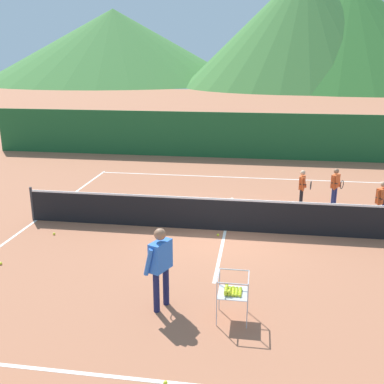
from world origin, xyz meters
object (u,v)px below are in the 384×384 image
tennis_ball_1 (165,383)px  tennis_ball_4 (1,263)px  student_0 (302,185)px  student_1 (336,184)px  tennis_ball_2 (218,235)px  ball_cart (232,291)px  instructor (160,261)px  student_2 (382,199)px  tennis_ball_3 (54,234)px  tennis_net (226,214)px

tennis_ball_1 → tennis_ball_4: bearing=144.3°
tennis_ball_4 → student_0: bearing=36.7°
student_1 → tennis_ball_2: size_ratio=18.79×
ball_cart → tennis_ball_4: 5.87m
instructor → student_2: bearing=45.4°
student_1 → tennis_ball_2: student_1 is taller
student_1 → instructor: bearing=-121.6°
student_1 → student_2: 1.92m
instructor → tennis_ball_2: instructor is taller
tennis_ball_1 → tennis_ball_4: same height
instructor → tennis_ball_2: 4.06m
instructor → student_0: bearing=64.5°
student_2 → tennis_ball_4: 10.65m
student_1 → tennis_ball_3: size_ratio=18.79×
ball_cart → tennis_ball_1: (-0.88, -1.95, -0.55)m
instructor → ball_cart: 1.49m
tennis_ball_1 → student_0: bearing=73.0°
tennis_ball_3 → tennis_ball_2: bearing=7.5°
student_2 → tennis_ball_4: bearing=-156.3°
tennis_net → tennis_ball_4: tennis_net is taller
student_2 → tennis_ball_3: student_2 is taller
student_1 → tennis_ball_4: size_ratio=18.79×
tennis_ball_1 → tennis_ball_2: size_ratio=1.00×
student_0 → tennis_ball_2: 4.01m
tennis_net → tennis_ball_4: bearing=-149.8°
ball_cart → tennis_ball_2: bearing=99.0°
tennis_net → tennis_ball_3: size_ratio=174.69×
ball_cart → student_2: bearing=54.7°
student_1 → student_0: bearing=-167.7°
tennis_net → tennis_ball_3: bearing=-167.6°
tennis_ball_3 → tennis_ball_4: size_ratio=1.00×
student_0 → instructor: bearing=-115.5°
instructor → student_1: 8.38m
tennis_ball_4 → tennis_ball_2: bearing=27.2°
student_2 → student_1: bearing=124.7°
tennis_net → tennis_ball_1: (-0.41, -6.44, -0.47)m
ball_cart → tennis_ball_2: size_ratio=13.22×
instructor → tennis_ball_4: (-4.24, 1.29, -0.98)m
instructor → tennis_ball_3: instructor is taller
tennis_net → instructor: bearing=-102.4°
ball_cart → tennis_ball_4: size_ratio=13.22×
instructor → student_0: instructor is taller
student_0 → student_2: size_ratio=0.94×
student_1 → tennis_ball_1: (-3.85, -9.28, -0.74)m
student_1 → tennis_ball_1: student_1 is taller
instructor → ball_cart: bearing=-7.7°
student_0 → tennis_net: bearing=-132.1°
student_1 → tennis_ball_3: 9.09m
tennis_net → tennis_ball_1: size_ratio=174.69×
student_2 → ball_cart: size_ratio=1.46×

